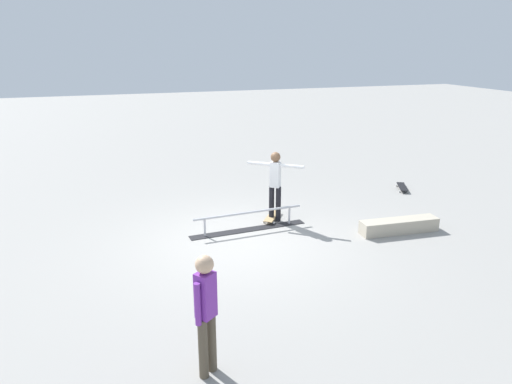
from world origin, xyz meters
TOP-DOWN VIEW (x-y plane):
  - ground_plane at (0.00, 0.00)m, footprint 60.00×60.00m
  - grind_rail at (-0.39, -0.60)m, footprint 2.57×0.38m
  - skate_ledge at (-3.35, 0.53)m, footprint 1.71×0.47m
  - skater_main at (-1.11, -0.93)m, footprint 1.04×0.83m
  - skateboard_main at (-1.09, -1.03)m, footprint 0.63×0.77m
  - bystander_purple_shirt at (1.45, 3.56)m, footprint 0.32×0.27m
  - loose_skateboard_black at (-5.24, -2.01)m, footprint 0.53×0.81m

SIDE VIEW (x-z plane):
  - ground_plane at x=0.00m, z-range 0.00..0.00m
  - skateboard_main at x=-1.09m, z-range 0.03..0.12m
  - loose_skateboard_black at x=-5.24m, z-range 0.03..0.12m
  - skate_ledge at x=-3.35m, z-range 0.00..0.29m
  - grind_rail at x=-0.39m, z-range -0.03..0.39m
  - bystander_purple_shirt at x=1.45m, z-range 0.10..1.66m
  - skater_main at x=-1.11m, z-range 0.13..1.70m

